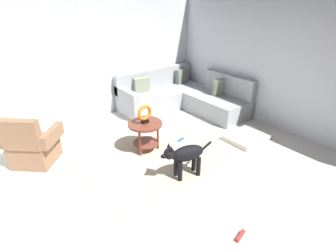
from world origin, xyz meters
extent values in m
cube|color=silver|center=(0.00, 0.00, -0.05)|extent=(6.00, 6.00, 0.10)
cube|color=silver|center=(0.00, 2.94, 1.35)|extent=(6.00, 0.12, 2.70)
cube|color=silver|center=(2.94, 0.00, 1.35)|extent=(0.12, 6.00, 2.70)
cube|color=#BCAD93|center=(0.15, 0.70, 0.01)|extent=(2.30, 1.90, 0.01)
cube|color=#9EA3A8|center=(1.73, 2.41, 0.21)|extent=(2.20, 0.85, 0.42)
cube|color=#9EA3A8|center=(1.73, 2.76, 0.65)|extent=(2.20, 0.14, 0.46)
cube|color=#9EA3A8|center=(2.41, 1.28, 0.21)|extent=(0.85, 1.40, 0.42)
cube|color=#9EA3A8|center=(2.76, 1.28, 0.65)|extent=(0.14, 1.40, 0.46)
cube|color=#9EA3A8|center=(0.71, 2.41, 0.53)|extent=(0.16, 0.85, 0.22)
cube|color=slate|center=(2.48, 2.61, 0.59)|extent=(0.40, 0.21, 0.39)
cube|color=gray|center=(1.23, 2.61, 0.59)|extent=(0.39, 0.18, 0.39)
cube|color=gray|center=(2.61, 1.38, 0.59)|extent=(0.38, 0.13, 0.38)
cube|color=#936B4C|center=(-1.41, 1.77, 0.20)|extent=(0.85, 0.85, 0.40)
cube|color=#936B4C|center=(-1.58, 1.58, 0.64)|extent=(0.54, 0.51, 0.48)
cube|color=#936B4C|center=(-1.67, 2.01, 0.51)|extent=(0.48, 0.51, 0.22)
cube|color=#936B4C|center=(-1.15, 1.53, 0.51)|extent=(0.48, 0.51, 0.22)
cylinder|color=brown|center=(0.23, 0.96, 0.52)|extent=(0.60, 0.60, 0.04)
cylinder|color=brown|center=(0.23, 0.96, 0.15)|extent=(0.45, 0.45, 0.02)
cylinder|color=brown|center=(0.23, 1.17, 0.25)|extent=(0.04, 0.04, 0.50)
cylinder|color=brown|center=(0.04, 0.85, 0.25)|extent=(0.04, 0.04, 0.50)
cylinder|color=brown|center=(0.42, 0.85, 0.25)|extent=(0.04, 0.04, 0.50)
cube|color=black|center=(0.23, 0.96, 0.57)|extent=(0.12, 0.08, 0.05)
torus|color=orange|center=(0.23, 0.96, 0.73)|extent=(0.28, 0.06, 0.28)
cube|color=beige|center=(1.98, 0.08, 0.04)|extent=(0.80, 0.60, 0.09)
cylinder|color=black|center=(0.14, -0.09, 0.16)|extent=(0.07, 0.07, 0.32)
cylinder|color=black|center=(0.17, 0.04, 0.16)|extent=(0.07, 0.07, 0.32)
cylinder|color=black|center=(0.44, -0.16, 0.16)|extent=(0.07, 0.07, 0.32)
cylinder|color=black|center=(0.47, -0.03, 0.16)|extent=(0.07, 0.07, 0.32)
ellipsoid|color=black|center=(0.30, -0.06, 0.40)|extent=(0.56, 0.34, 0.24)
sphere|color=black|center=(0.01, 0.01, 0.48)|extent=(0.17, 0.17, 0.17)
ellipsoid|color=black|center=(-0.06, 0.03, 0.46)|extent=(0.13, 0.10, 0.07)
cone|color=black|center=(0.01, -0.04, 0.59)|extent=(0.06, 0.06, 0.07)
cone|color=black|center=(0.03, 0.05, 0.59)|extent=(0.06, 0.06, 0.07)
cylinder|color=black|center=(0.61, -0.13, 0.44)|extent=(0.20, 0.08, 0.16)
cylinder|color=red|center=(0.01, -1.31, 0.03)|extent=(0.19, 0.09, 0.05)
ellipsoid|color=blue|center=(0.93, 0.82, 0.03)|extent=(0.19, 0.09, 0.06)
camera|label=1|loc=(-1.96, -2.48, 2.50)|focal=28.12mm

